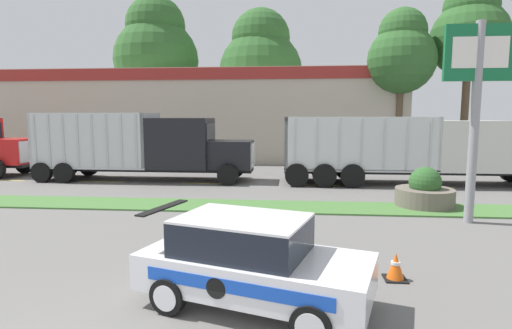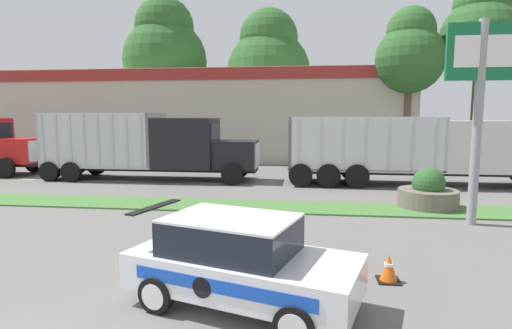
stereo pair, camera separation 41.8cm
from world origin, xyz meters
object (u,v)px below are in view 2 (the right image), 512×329
object	(u,v)px
dump_truck_mid	(169,148)
traffic_cone	(389,268)
dump_truck_trail	(446,152)
rally_car	(240,260)
stone_planter	(428,194)
store_sign_post	(480,85)

from	to	relation	value
dump_truck_mid	traffic_cone	bearing A→B (deg)	-54.08
dump_truck_trail	rally_car	size ratio (longest dim) A/B	2.94
stone_planter	traffic_cone	bearing A→B (deg)	-111.84
store_sign_post	traffic_cone	bearing A→B (deg)	-125.81
dump_truck_mid	stone_planter	xyz separation A→B (m)	(11.54, -5.22, -1.16)
dump_truck_mid	dump_truck_trail	world-z (taller)	dump_truck_mid
dump_truck_trail	traffic_cone	size ratio (longest dim) A/B	22.70
store_sign_post	rally_car	bearing A→B (deg)	-135.71
dump_truck_trail	traffic_cone	distance (m)	13.08
store_sign_post	stone_planter	world-z (taller)	store_sign_post
dump_truck_mid	stone_planter	distance (m)	12.72
rally_car	store_sign_post	distance (m)	9.45
dump_truck_mid	dump_truck_trail	distance (m)	13.79
dump_truck_trail	stone_planter	size ratio (longest dim) A/B	6.13
rally_car	traffic_cone	xyz separation A→B (m)	(2.85, 1.36, -0.54)
dump_truck_trail	stone_planter	bearing A→B (deg)	-113.83
rally_car	traffic_cone	size ratio (longest dim) A/B	7.72
dump_truck_mid	dump_truck_trail	size ratio (longest dim) A/B	0.88
stone_planter	rally_car	bearing A→B (deg)	-124.21
rally_car	store_sign_post	bearing A→B (deg)	44.29
rally_car	stone_planter	distance (m)	9.98
store_sign_post	dump_truck_mid	bearing A→B (deg)	149.06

